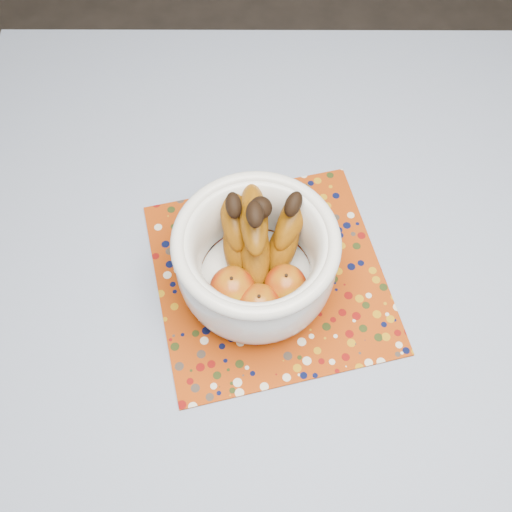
% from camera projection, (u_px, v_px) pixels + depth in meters
% --- Properties ---
extents(table, '(1.20, 1.20, 0.75)m').
position_uv_depth(table, '(327.00, 339.00, 1.02)').
color(table, olive).
rests_on(table, ground).
extents(tablecloth, '(1.32, 1.32, 0.01)m').
position_uv_depth(tablecloth, '(332.00, 321.00, 0.95)').
color(tablecloth, '#6576A9').
rests_on(tablecloth, table).
extents(placemat, '(0.44, 0.44, 0.00)m').
position_uv_depth(placemat, '(270.00, 277.00, 0.98)').
color(placemat, '#973308').
rests_on(placemat, tablecloth).
extents(fruit_bowl, '(0.25, 0.25, 0.19)m').
position_uv_depth(fruit_bowl, '(258.00, 254.00, 0.90)').
color(fruit_bowl, white).
rests_on(fruit_bowl, placemat).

